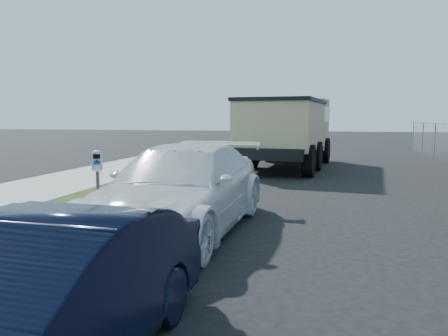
% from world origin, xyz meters
% --- Properties ---
extents(ground, '(120.00, 120.00, 0.00)m').
position_xyz_m(ground, '(0.00, 0.00, 0.00)').
color(ground, black).
rests_on(ground, ground).
extents(streetside, '(6.12, 50.00, 0.15)m').
position_xyz_m(streetside, '(-5.57, 2.00, 0.07)').
color(streetside, gray).
rests_on(streetside, ground).
extents(parking_meter, '(0.22, 0.19, 1.37)m').
position_xyz_m(parking_meter, '(-3.25, -1.02, 1.12)').
color(parking_meter, '#3F4247').
rests_on(parking_meter, ground).
extents(white_wagon, '(2.40, 5.50, 1.57)m').
position_xyz_m(white_wagon, '(-1.82, -0.59, 0.79)').
color(white_wagon, silver).
rests_on(white_wagon, ground).
extents(navy_sedan, '(1.44, 3.96, 1.30)m').
position_xyz_m(navy_sedan, '(-1.36, -5.25, 0.65)').
color(navy_sedan, black).
rests_on(navy_sedan, ground).
extents(dump_truck, '(3.59, 7.66, 2.91)m').
position_xyz_m(dump_truck, '(-0.91, 10.51, 1.64)').
color(dump_truck, black).
rests_on(dump_truck, ground).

